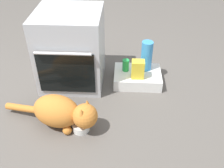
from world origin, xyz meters
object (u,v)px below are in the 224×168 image
(food_bowl, at_px, (81,126))
(soda_can, at_px, (126,65))
(water_bottle, at_px, (147,56))
(cat, at_px, (62,112))
(pantry_cabinet, at_px, (137,77))
(oven, at_px, (71,49))
(snack_bag, at_px, (138,69))

(food_bowl, xyz_separation_m, soda_can, (0.35, 0.71, 0.14))
(water_bottle, bearing_deg, cat, -134.47)
(pantry_cabinet, relative_size, soda_can, 3.86)
(oven, bearing_deg, food_bowl, -75.88)
(cat, bearing_deg, soda_can, 69.02)
(pantry_cabinet, height_order, cat, cat)
(oven, xyz_separation_m, water_bottle, (0.72, 0.06, -0.09))
(cat, relative_size, soda_can, 6.86)
(cat, distance_m, snack_bag, 0.83)
(food_bowl, distance_m, water_bottle, 0.96)
(soda_can, bearing_deg, pantry_cabinet, -13.67)
(pantry_cabinet, bearing_deg, cat, -133.89)
(cat, distance_m, water_bottle, 1.00)
(water_bottle, xyz_separation_m, snack_bag, (-0.09, -0.15, -0.06))
(pantry_cabinet, relative_size, water_bottle, 1.55)
(oven, height_order, snack_bag, oven)
(pantry_cabinet, height_order, water_bottle, water_bottle)
(oven, xyz_separation_m, snack_bag, (0.64, -0.09, -0.15))
(oven, relative_size, soda_can, 6.00)
(soda_can, bearing_deg, snack_bag, -44.64)
(pantry_cabinet, xyz_separation_m, cat, (-0.62, -0.64, 0.09))
(oven, relative_size, cat, 0.88)
(pantry_cabinet, relative_size, cat, 0.56)
(food_bowl, relative_size, cat, 0.17)
(snack_bag, bearing_deg, water_bottle, 60.35)
(pantry_cabinet, height_order, snack_bag, snack_bag)
(oven, xyz_separation_m, soda_can, (0.52, 0.02, -0.18))
(soda_can, relative_size, water_bottle, 0.40)
(food_bowl, bearing_deg, snack_bag, 52.33)
(food_bowl, xyz_separation_m, snack_bag, (0.46, 0.60, 0.17))
(soda_can, distance_m, water_bottle, 0.22)
(pantry_cabinet, distance_m, soda_can, 0.17)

